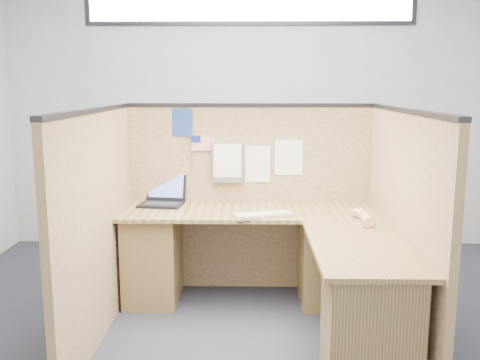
{
  "coord_description": "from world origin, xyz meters",
  "views": [
    {
      "loc": [
        0.0,
        -3.29,
        1.68
      ],
      "look_at": [
        -0.07,
        0.5,
        1.0
      ],
      "focal_mm": 40.0,
      "sensor_mm": 36.0,
      "label": 1
    }
  ],
  "objects_px": {
    "l_desk": "(275,270)",
    "keyboard": "(263,215)",
    "mouse": "(359,214)",
    "laptop": "(162,197)"
  },
  "relations": [
    {
      "from": "keyboard",
      "to": "mouse",
      "type": "relative_size",
      "value": 4.38
    },
    {
      "from": "keyboard",
      "to": "laptop",
      "type": "bearing_deg",
      "value": 134.12
    },
    {
      "from": "laptop",
      "to": "keyboard",
      "type": "distance_m",
      "value": 0.9
    },
    {
      "from": "l_desk",
      "to": "mouse",
      "type": "relative_size",
      "value": 19.31
    },
    {
      "from": "l_desk",
      "to": "keyboard",
      "type": "height_order",
      "value": "keyboard"
    },
    {
      "from": "laptop",
      "to": "mouse",
      "type": "distance_m",
      "value": 1.55
    },
    {
      "from": "keyboard",
      "to": "mouse",
      "type": "height_order",
      "value": "mouse"
    },
    {
      "from": "l_desk",
      "to": "laptop",
      "type": "height_order",
      "value": "laptop"
    },
    {
      "from": "mouse",
      "to": "l_desk",
      "type": "bearing_deg",
      "value": -162.68
    },
    {
      "from": "l_desk",
      "to": "laptop",
      "type": "bearing_deg",
      "value": 145.55
    }
  ]
}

